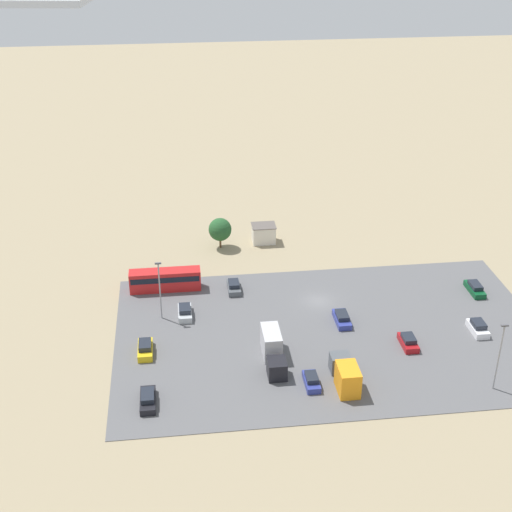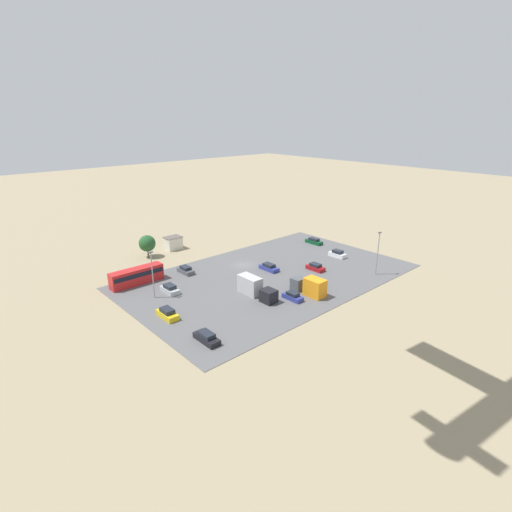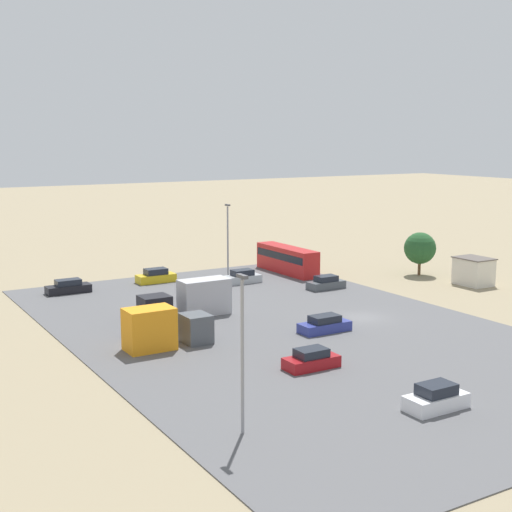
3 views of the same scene
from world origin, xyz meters
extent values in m
plane|color=gray|center=(0.00, 0.00, 0.00)|extent=(400.00, 400.00, 0.00)
cube|color=#565659|center=(0.00, 8.74, 0.04)|extent=(59.38, 36.49, 0.08)
cube|color=silver|center=(5.53, -20.87, 1.55)|extent=(3.89, 3.06, 3.10)
cube|color=#59514C|center=(5.53, -20.87, 3.16)|extent=(4.13, 3.30, 0.12)
cube|color=red|center=(22.65, -6.25, 1.71)|extent=(10.82, 2.41, 3.26)
cube|color=black|center=(22.65, -6.25, 2.30)|extent=(10.39, 2.45, 0.91)
cube|color=#4C5156|center=(12.26, -4.67, 0.52)|extent=(1.87, 4.30, 0.87)
cube|color=#1E232D|center=(12.26, -4.67, 1.27)|extent=(1.57, 2.41, 0.64)
cube|color=maroon|center=(-9.75, 12.89, 0.51)|extent=(1.89, 4.16, 0.86)
cube|color=#1E232D|center=(-9.75, 12.89, 1.26)|extent=(1.59, 2.33, 0.63)
cube|color=silver|center=(-20.39, 10.82, 0.56)|extent=(1.92, 4.14, 0.96)
cube|color=#1E232D|center=(-20.39, 10.82, 1.39)|extent=(1.61, 2.32, 0.70)
cube|color=navy|center=(4.83, 19.69, 0.50)|extent=(1.72, 4.02, 0.84)
cube|color=#1E232D|center=(4.83, 19.69, 1.23)|extent=(1.44, 2.25, 0.62)
cube|color=navy|center=(-2.18, 6.12, 0.51)|extent=(1.90, 4.68, 0.85)
cube|color=#1E232D|center=(-2.18, 6.12, 1.25)|extent=(1.59, 2.62, 0.63)
cube|color=gold|center=(25.47, 10.37, 0.56)|extent=(1.93, 4.53, 0.96)
cube|color=#1E232D|center=(25.47, 10.37, 1.39)|extent=(1.62, 2.54, 0.70)
cube|color=#ADB2B7|center=(19.94, 1.80, 0.53)|extent=(1.94, 4.35, 0.91)
cube|color=#1E232D|center=(19.94, 1.80, 1.32)|extent=(1.63, 2.43, 0.67)
cube|color=black|center=(24.99, 20.91, 0.52)|extent=(1.85, 4.77, 0.88)
cube|color=#1E232D|center=(24.99, 20.91, 1.28)|extent=(1.55, 2.67, 0.64)
cube|color=black|center=(8.86, 17.50, 1.29)|extent=(2.35, 2.72, 2.41)
cube|color=#B2B2B7|center=(8.86, 12.36, 1.80)|extent=(2.35, 4.83, 3.44)
cube|color=#4C5156|center=(0.68, 17.27, 1.28)|extent=(2.53, 2.18, 2.40)
cube|color=orange|center=(0.68, 21.39, 1.79)|extent=(2.53, 3.88, 3.43)
cylinder|color=brown|center=(13.17, -19.68, 0.96)|extent=(0.36, 0.36, 1.93)
sphere|color=#235128|center=(13.17, -19.68, 3.40)|extent=(3.92, 3.92, 3.92)
cylinder|color=gray|center=(-17.36, 23.10, 4.61)|extent=(0.20, 0.20, 9.06)
cube|color=#4C4C51|center=(-17.36, 23.10, 9.32)|extent=(0.90, 0.28, 0.20)
cylinder|color=gray|center=(23.27, 1.91, 4.44)|extent=(0.20, 0.20, 8.72)
cube|color=#4C4C51|center=(23.27, 1.91, 8.98)|extent=(0.90, 0.28, 0.20)
camera|label=1|loc=(20.24, 89.59, 55.37)|focal=50.00mm
camera|label=2|loc=(54.44, 64.53, 32.08)|focal=28.00mm
camera|label=3|loc=(-51.17, 42.38, 16.99)|focal=50.00mm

